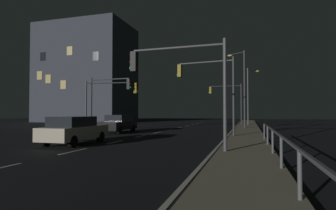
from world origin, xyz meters
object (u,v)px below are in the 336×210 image
(traffic_light_mid_right, at_px, (110,95))
(street_lamp_corner, at_px, (250,91))
(car, at_px, (75,130))
(street_lamp_far_end, at_px, (242,82))
(building_distant, at_px, (87,74))
(car_oncoming, at_px, (118,123))
(traffic_light_far_center, at_px, (227,96))
(traffic_light_near_left, at_px, (178,72))
(traffic_light_far_right, at_px, (208,81))
(traffic_light_mid_left, at_px, (109,93))

(traffic_light_mid_right, relative_size, street_lamp_corner, 0.69)
(car, relative_size, street_lamp_far_end, 0.54)
(traffic_light_mid_right, distance_m, building_distant, 27.94)
(car_oncoming, height_order, street_lamp_far_end, street_lamp_far_end)
(traffic_light_far_center, distance_m, traffic_light_near_left, 25.88)
(traffic_light_far_right, relative_size, traffic_light_near_left, 1.15)
(car_oncoming, bearing_deg, traffic_light_mid_left, 146.25)
(traffic_light_mid_left, relative_size, building_distant, 0.29)
(car_oncoming, xyz_separation_m, traffic_light_near_left, (7.92, -9.55, 2.81))
(car_oncoming, relative_size, street_lamp_far_end, 0.54)
(car, height_order, building_distant, building_distant)
(traffic_light_far_right, bearing_deg, traffic_light_far_center, 90.01)
(traffic_light_far_center, xyz_separation_m, street_lamp_corner, (3.02, -0.09, 0.64))
(car, distance_m, traffic_light_far_center, 25.78)
(traffic_light_far_right, distance_m, traffic_light_mid_right, 10.08)
(traffic_light_far_center, xyz_separation_m, street_lamp_far_end, (2.19, -7.99, 0.99))
(car_oncoming, distance_m, traffic_light_far_right, 8.92)
(street_lamp_corner, bearing_deg, traffic_light_far_right, -99.58)
(traffic_light_mid_right, relative_size, building_distant, 0.29)
(car, height_order, street_lamp_far_end, street_lamp_far_end)
(street_lamp_far_end, bearing_deg, building_distant, 153.21)
(traffic_light_mid_left, distance_m, street_lamp_corner, 19.83)
(traffic_light_mid_left, relative_size, traffic_light_near_left, 1.05)
(car_oncoming, relative_size, traffic_light_mid_left, 0.86)
(car_oncoming, bearing_deg, traffic_light_far_center, 63.55)
(car, relative_size, traffic_light_far_center, 0.81)
(car_oncoming, height_order, street_lamp_corner, street_lamp_corner)
(street_lamp_far_end, bearing_deg, traffic_light_far_center, 105.32)
(car_oncoming, height_order, traffic_light_mid_right, traffic_light_mid_right)
(traffic_light_near_left, xyz_separation_m, building_distant, (-26.26, 32.35, 5.37))
(car, relative_size, traffic_light_near_left, 0.91)
(traffic_light_far_center, xyz_separation_m, traffic_light_mid_right, (-9.65, -15.14, -0.59))
(traffic_light_mid_right, xyz_separation_m, street_lamp_corner, (12.67, 15.05, 1.23))
(car, bearing_deg, traffic_light_far_center, 75.17)
(traffic_light_far_center, xyz_separation_m, traffic_light_near_left, (-0.21, -25.88, -0.43))
(traffic_light_mid_left, relative_size, street_lamp_far_end, 0.62)
(traffic_light_mid_left, height_order, street_lamp_far_end, street_lamp_far_end)
(traffic_light_mid_left, xyz_separation_m, building_distant, (-16.78, 21.76, 5.35))
(traffic_light_mid_left, xyz_separation_m, traffic_light_mid_right, (0.03, 0.15, -0.18))
(traffic_light_mid_left, distance_m, street_lamp_far_end, 14.00)
(traffic_light_mid_right, distance_m, street_lamp_corner, 19.71)
(traffic_light_far_center, distance_m, building_distant, 27.69)
(street_lamp_far_end, bearing_deg, street_lamp_corner, 83.98)
(traffic_light_near_left, bearing_deg, traffic_light_far_right, 88.48)
(car, relative_size, traffic_light_mid_left, 0.87)
(traffic_light_mid_left, distance_m, traffic_light_far_right, 10.06)
(traffic_light_far_right, distance_m, street_lamp_corner, 18.14)
(car, xyz_separation_m, building_distant, (-19.92, 31.20, 8.17))
(traffic_light_far_center, bearing_deg, traffic_light_mid_right, -122.51)
(traffic_light_far_right, bearing_deg, traffic_light_mid_right, 163.64)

